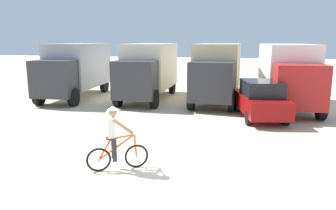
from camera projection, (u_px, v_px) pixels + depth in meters
name	position (u px, v px, depth m)	size (l,w,h in m)	color
ground_plane	(140.00, 171.00, 8.98)	(120.00, 120.00, 0.00)	beige
box_truck_grey_hauler	(76.00, 68.00, 20.22)	(2.90, 6.92, 3.35)	#9E9EA3
box_truck_cream_rv	(149.00, 68.00, 19.69)	(2.56, 6.81, 3.35)	beige
box_truck_tan_camper	(217.00, 70.00, 18.85)	(2.49, 6.79, 3.35)	#CCB78E
box_truck_white_box	(288.00, 73.00, 17.18)	(2.80, 6.89, 3.35)	white
sedan_parked	(260.00, 99.00, 14.89)	(2.59, 4.47, 1.76)	maroon
cyclist_orange_shirt	(115.00, 141.00, 8.90)	(1.54, 0.92, 1.82)	black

